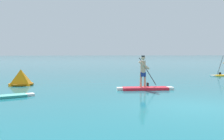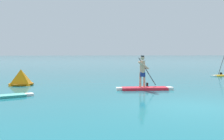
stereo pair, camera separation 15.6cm
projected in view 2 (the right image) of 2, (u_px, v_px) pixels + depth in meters
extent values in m
plane|color=#1E727F|center=(195.00, 107.00, 8.86)|extent=(440.00, 440.00, 0.00)
cube|color=white|center=(29.00, 94.00, 11.16)|extent=(0.45, 0.47, 0.10)
cube|color=red|center=(144.00, 88.00, 12.94)|extent=(2.38, 0.80, 0.13)
cube|color=white|center=(170.00, 88.00, 13.05)|extent=(0.32, 0.49, 0.13)
cube|color=white|center=(119.00, 89.00, 12.83)|extent=(0.31, 0.42, 0.13)
cylinder|color=tan|center=(144.00, 80.00, 12.91)|extent=(0.11, 0.11, 0.75)
cylinder|color=tan|center=(140.00, 80.00, 12.89)|extent=(0.11, 0.11, 0.75)
cube|color=navy|center=(142.00, 74.00, 12.88)|extent=(0.27, 0.23, 0.22)
cylinder|color=tan|center=(142.00, 67.00, 12.85)|extent=(0.26, 0.26, 0.62)
sphere|color=tan|center=(143.00, 58.00, 12.83)|extent=(0.21, 0.21, 0.21)
cylinder|color=black|center=(143.00, 56.00, 12.82)|extent=(0.18, 0.18, 0.06)
cylinder|color=tan|center=(143.00, 65.00, 13.01)|extent=(0.52, 0.12, 0.43)
cylinder|color=tan|center=(144.00, 65.00, 12.70)|extent=(0.52, 0.12, 0.43)
cylinder|color=black|center=(147.00, 72.00, 13.34)|extent=(0.95, 0.09, 1.48)
cube|color=black|center=(147.00, 86.00, 13.39)|extent=(0.09, 0.20, 0.32)
cube|color=white|center=(214.00, 76.00, 20.51)|extent=(0.36, 0.46, 0.08)
cylinder|color=black|center=(221.00, 65.00, 21.18)|extent=(0.61, 0.15, 1.63)
cube|color=black|center=(221.00, 74.00, 21.23)|extent=(0.12, 0.21, 0.32)
pyramid|color=orange|center=(21.00, 77.00, 14.86)|extent=(1.68, 1.68, 0.94)
torus|color=#915407|center=(21.00, 84.00, 14.89)|extent=(1.43, 1.43, 0.12)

